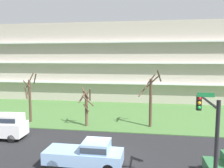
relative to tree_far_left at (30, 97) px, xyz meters
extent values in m
plane|color=#232326|center=(10.19, -8.29, -2.97)|extent=(160.00, 160.00, 0.00)
cube|color=#477238|center=(10.19, 5.71, -2.93)|extent=(80.00, 16.00, 0.08)
cube|color=#B2A899|center=(10.19, 20.13, 3.79)|extent=(51.55, 12.85, 13.51)
cube|color=white|center=(10.19, 13.26, 0.41)|extent=(49.49, 0.90, 0.24)
cube|color=white|center=(10.19, 13.26, 3.79)|extent=(49.49, 0.90, 0.24)
cube|color=white|center=(10.19, 13.26, 7.17)|extent=(49.49, 0.90, 0.24)
cylinder|color=#4C3828|center=(0.01, -0.01, -0.44)|extent=(0.30, 0.30, 5.04)
cylinder|color=#4C3828|center=(-0.33, -0.30, 0.66)|extent=(0.74, 0.84, 1.41)
cylinder|color=#4C3828|center=(-0.26, -0.14, 0.25)|extent=(0.41, 0.68, 0.73)
cylinder|color=#4C3828|center=(0.52, 0.40, 2.19)|extent=(0.99, 1.18, 1.29)
cylinder|color=#4C3828|center=(-0.12, 0.39, 2.00)|extent=(0.97, 0.41, 1.78)
cylinder|color=#4C3828|center=(-0.06, -0.48, 1.64)|extent=(1.04, 0.28, 0.88)
cylinder|color=brown|center=(6.99, -0.65, -1.07)|extent=(0.33, 0.33, 3.79)
cylinder|color=brown|center=(7.38, -0.55, 0.58)|extent=(0.39, 0.94, 1.48)
cylinder|color=brown|center=(7.31, -1.19, 0.03)|extent=(1.24, 0.80, 1.28)
cylinder|color=brown|center=(6.73, -0.86, 0.99)|extent=(0.61, 0.71, 0.97)
cylinder|color=brown|center=(7.05, -0.92, -0.81)|extent=(0.69, 0.27, 0.87)
cylinder|color=brown|center=(7.08, -0.90, 0.63)|extent=(0.67, 0.36, 0.98)
cylinder|color=brown|center=(6.48, -0.37, 0.28)|extent=(0.74, 1.19, 1.23)
cylinder|color=#4C3828|center=(13.96, 0.15, -0.30)|extent=(0.32, 0.32, 5.33)
cylinder|color=#4C3828|center=(13.15, 0.61, 1.04)|extent=(1.09, 1.76, 1.22)
cylinder|color=#4C3828|center=(14.82, -0.08, 2.70)|extent=(0.61, 1.82, 1.37)
cylinder|color=#4C3828|center=(13.97, 0.54, 2.27)|extent=(0.90, 0.15, 1.12)
cylinder|color=#4C3828|center=(14.20, 0.87, 2.08)|extent=(1.58, 0.64, 1.51)
cylinder|color=black|center=(18.08, -9.53, -2.65)|extent=(0.64, 0.23, 0.64)
cylinder|color=black|center=(1.64, -6.60, -2.61)|extent=(0.73, 0.25, 0.72)
cylinder|color=black|center=(1.56, -4.83, -2.61)|extent=(0.73, 0.25, 0.72)
cube|color=#8CB2E0|center=(9.39, -10.29, -2.14)|extent=(5.42, 2.04, 0.85)
cube|color=#8CB2E0|center=(10.29, -10.30, -1.37)|extent=(1.81, 1.85, 0.70)
cube|color=#2D3847|center=(10.29, -10.30, -1.37)|extent=(1.78, 1.89, 0.38)
cylinder|color=black|center=(11.29, -9.42, -2.57)|extent=(0.80, 0.23, 0.80)
cylinder|color=black|center=(7.51, -9.39, -2.57)|extent=(0.80, 0.23, 0.80)
cylinder|color=black|center=(7.49, -11.17, -2.57)|extent=(0.80, 0.23, 0.80)
cylinder|color=black|center=(16.78, -14.89, -0.07)|extent=(0.18, 0.18, 5.80)
cylinder|color=black|center=(16.78, -12.69, 2.43)|extent=(0.12, 4.40, 0.12)
cube|color=black|center=(16.78, -10.80, 1.93)|extent=(0.28, 0.28, 0.90)
sphere|color=red|center=(16.78, -10.95, 2.23)|extent=(0.20, 0.20, 0.20)
sphere|color=#F2A519|center=(16.78, -10.95, 1.95)|extent=(0.20, 0.20, 0.20)
sphere|color=green|center=(16.78, -10.95, 1.67)|extent=(0.20, 0.20, 0.20)
cube|color=#197238|center=(16.78, -12.47, 2.68)|extent=(0.90, 0.04, 0.24)
camera|label=1|loc=(13.81, -25.60, 4.67)|focal=38.13mm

